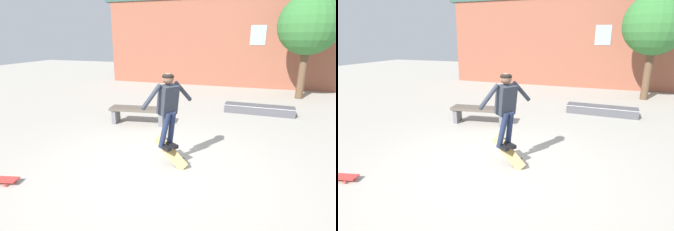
% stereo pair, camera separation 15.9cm
% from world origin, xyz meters
% --- Properties ---
extents(ground_plane, '(40.00, 40.00, 0.00)m').
position_xyz_m(ground_plane, '(0.00, 0.00, 0.00)').
color(ground_plane, '#A39E93').
extents(building_backdrop, '(12.56, 0.52, 5.81)m').
position_xyz_m(building_backdrop, '(0.01, 9.46, 2.40)').
color(building_backdrop, '#93513D').
rests_on(building_backdrop, ground_plane).
extents(tree_right, '(2.32, 2.32, 4.07)m').
position_xyz_m(tree_right, '(3.57, 7.44, 2.88)').
color(tree_right, brown).
rests_on(tree_right, ground_plane).
extents(park_bench, '(1.68, 0.68, 0.48)m').
position_xyz_m(park_bench, '(-1.42, 2.38, 0.35)').
color(park_bench, brown).
rests_on(park_bench, ground_plane).
extents(skate_ledge, '(2.21, 0.60, 0.28)m').
position_xyz_m(skate_ledge, '(1.95, 4.55, 0.14)').
color(skate_ledge, '#4C4C51').
rests_on(skate_ledge, ground_plane).
extents(skater, '(0.71, 1.05, 1.46)m').
position_xyz_m(skater, '(0.20, 0.17, 1.25)').
color(skater, '#282D38').
extents(skateboard_flipping, '(0.78, 0.36, 0.63)m').
position_xyz_m(skateboard_flipping, '(0.24, 0.20, 0.27)').
color(skateboard_flipping, '#AD894C').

